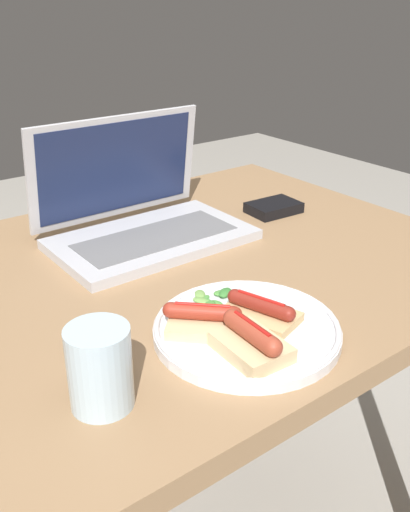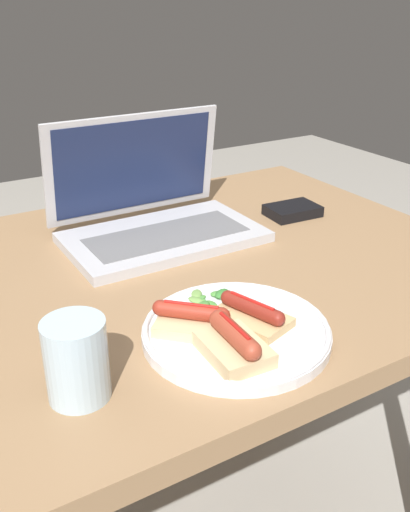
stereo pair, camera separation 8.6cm
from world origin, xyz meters
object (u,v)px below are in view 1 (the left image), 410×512
at_px(laptop, 142,218).
at_px(external_drive, 274,208).
at_px(plate, 247,329).
at_px(drinking_glass, 100,368).

xyz_separation_m(laptop, external_drive, (0.29, -0.05, -0.03)).
relative_size(laptop, external_drive, 3.23).
height_order(plate, external_drive, same).
relative_size(laptop, plate, 1.40).
bearing_deg(plate, drinking_glass, -178.31).
height_order(laptop, plate, laptop).
height_order(drinking_glass, external_drive, drinking_glass).
distance_m(plate, drinking_glass, 0.22).
bearing_deg(plate, external_drive, 42.22).
bearing_deg(drinking_glass, external_drive, 29.76).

